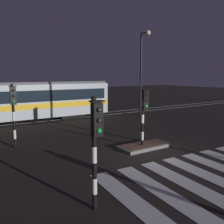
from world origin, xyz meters
TOP-DOWN VIEW (x-y plane):
  - ground_plane at (0.00, 0.00)m, footprint 120.00×120.00m
  - rail_near at (0.00, 11.33)m, footprint 80.00×0.12m
  - rail_far at (0.00, 12.77)m, footprint 80.00×0.12m
  - crosswalk_zebra at (-0.00, -3.17)m, footprint 8.09×5.25m
  - traffic_island at (0.37, 1.14)m, footprint 2.71×1.27m
  - traffic_light_median_centre at (0.22, 1.02)m, footprint 0.36×0.42m
  - traffic_light_corner_near_left at (-4.70, -2.78)m, footprint 0.36×0.42m
  - traffic_light_corner_far_left at (-5.31, 4.77)m, footprint 0.36×0.42m
  - street_lamp_trackside_right at (6.99, 9.27)m, footprint 0.44×1.21m
  - tram at (-3.28, 12.05)m, footprint 15.02×2.58m

SIDE VIEW (x-z plane):
  - ground_plane at x=0.00m, z-range 0.00..0.00m
  - crosswalk_zebra at x=0.00m, z-range 0.00..0.02m
  - rail_near at x=0.00m, z-range 0.00..0.03m
  - rail_far at x=0.00m, z-range 0.00..0.03m
  - traffic_island at x=0.37m, z-range 0.00..0.18m
  - tram at x=-3.28m, z-range -0.33..3.82m
  - traffic_light_median_centre at x=0.22m, z-range 0.50..3.63m
  - traffic_light_corner_near_left at x=-4.70m, z-range 0.52..3.75m
  - traffic_light_corner_far_left at x=-5.31m, z-range 0.54..3.89m
  - street_lamp_trackside_right at x=6.99m, z-range 0.99..8.67m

